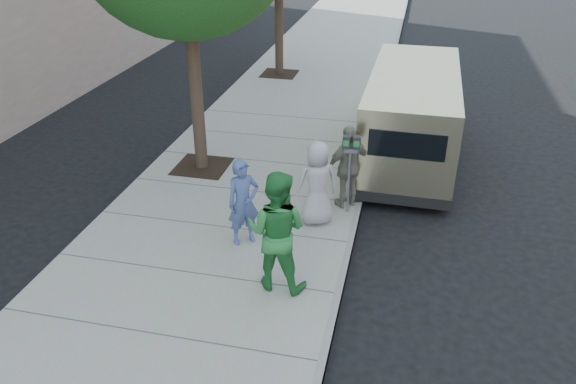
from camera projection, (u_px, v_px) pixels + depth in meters
The scene contains 9 objects.
ground at pixel (273, 239), 10.54m from camera, with size 120.00×120.00×0.00m, color black.
sidewalk at pixel (222, 230), 10.70m from camera, with size 5.00×60.00×0.15m, color gray.
curb_face at pixel (350, 246), 10.22m from camera, with size 0.12×60.00×0.16m, color gray.
parking_meter at pixel (351, 158), 10.61m from camera, with size 0.34×0.14×1.61m.
van at pixel (411, 114), 13.17m from camera, with size 2.03×5.83×2.15m.
person_officer at pixel (243, 202), 9.84m from camera, with size 0.59×0.39×1.61m, color #49609D.
person_green_shirt at pixel (277, 231), 8.63m from camera, with size 0.98×0.77×2.02m, color #2C883E.
person_gray_shirt at pixel (317, 183), 10.44m from camera, with size 0.81×0.53×1.65m, color #AEAEB1.
person_striped_polo at pixel (349, 167), 10.98m from camera, with size 1.00×0.42×1.71m, color gray.
Camera 1 is at (2.24, -8.56, 5.79)m, focal length 35.00 mm.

